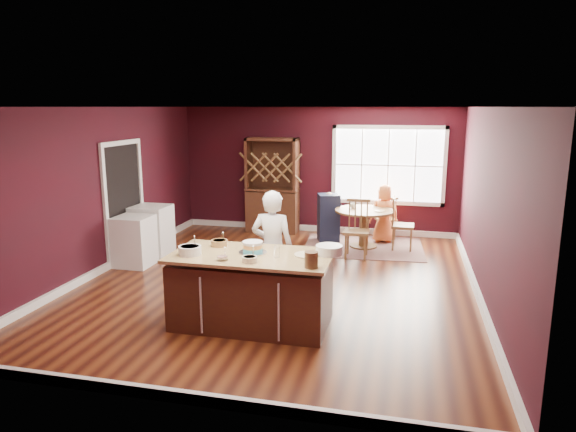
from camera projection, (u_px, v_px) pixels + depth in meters
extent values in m
plane|color=#5C2A12|center=(279.00, 282.00, 8.08)|extent=(7.00, 7.00, 0.00)
plane|color=white|center=(278.00, 107.00, 7.52)|extent=(7.00, 7.00, 0.00)
plane|color=black|center=(318.00, 170.00, 11.13)|extent=(6.00, 0.00, 6.00)
plane|color=black|center=(180.00, 265.00, 4.47)|extent=(6.00, 0.00, 6.00)
plane|color=black|center=(102.00, 190.00, 8.47)|extent=(0.00, 7.00, 7.00)
plane|color=black|center=(487.00, 206.00, 7.13)|extent=(0.00, 7.00, 7.00)
cube|color=#3D1E17|center=(252.00, 293.00, 6.43)|extent=(1.91, 0.96, 0.83)
cube|color=#E4D56F|center=(251.00, 256.00, 6.33)|extent=(1.99, 1.04, 0.04)
cylinder|color=brown|center=(363.00, 246.00, 10.08)|extent=(0.53, 0.53, 0.04)
cylinder|color=brown|center=(364.00, 229.00, 10.01)|extent=(0.19, 0.19, 0.67)
cylinder|color=brown|center=(364.00, 211.00, 9.93)|extent=(1.14, 1.14, 0.04)
imported|color=white|center=(272.00, 249.00, 7.00)|extent=(0.59, 0.39, 1.61)
cylinder|color=silver|center=(190.00, 250.00, 6.30)|extent=(0.28, 0.28, 0.11)
cylinder|color=#9E7B47|center=(219.00, 243.00, 6.70)|extent=(0.21, 0.21, 0.08)
cylinder|color=silver|center=(222.00, 258.00, 6.07)|extent=(0.14, 0.14, 0.05)
cylinder|color=silver|center=(250.00, 259.00, 6.00)|extent=(0.18, 0.18, 0.07)
cylinder|color=silver|center=(277.00, 251.00, 6.18)|extent=(0.07, 0.07, 0.15)
cylinder|color=#FFE7AA|center=(306.00, 255.00, 6.26)|extent=(0.30, 0.30, 0.02)
cylinder|color=silver|center=(329.00, 250.00, 6.31)|extent=(0.33, 0.33, 0.11)
cylinder|color=#4A2D22|center=(311.00, 260.00, 5.78)|extent=(0.16, 0.16, 0.19)
cube|color=brown|center=(363.00, 247.00, 10.09)|extent=(2.40, 1.91, 0.01)
imported|color=orange|center=(384.00, 214.00, 10.35)|extent=(0.65, 0.49, 1.18)
cylinder|color=beige|center=(380.00, 211.00, 9.76)|extent=(0.20, 0.20, 0.01)
imported|color=silver|center=(353.00, 206.00, 10.07)|extent=(0.14, 0.14, 0.09)
cube|color=black|center=(272.00, 185.00, 11.14)|extent=(1.12, 0.47, 2.05)
cube|color=silver|center=(134.00, 241.00, 8.84)|extent=(0.60, 0.58, 0.87)
cube|color=silver|center=(152.00, 231.00, 9.45)|extent=(0.64, 0.62, 0.93)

